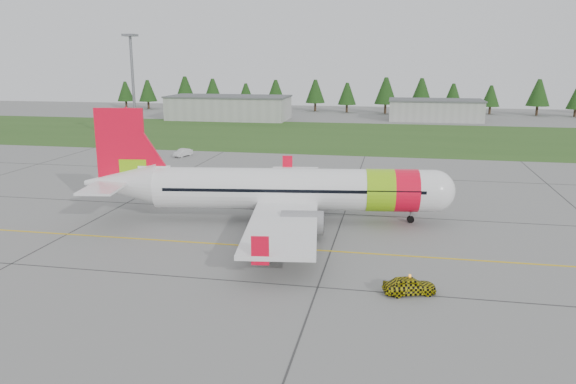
# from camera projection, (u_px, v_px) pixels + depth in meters

# --- Properties ---
(ground) EXTENTS (320.00, 320.00, 0.00)m
(ground) POSITION_uv_depth(u_px,v_px,m) (187.00, 277.00, 42.51)
(ground) COLOR gray
(ground) RESTS_ON ground
(aircraft) EXTENTS (37.51, 34.86, 11.39)m
(aircraft) POSITION_uv_depth(u_px,v_px,m) (285.00, 189.00, 56.62)
(aircraft) COLOR white
(aircraft) RESTS_ON ground
(follow_me_car) EXTENTS (1.65, 1.80, 3.71)m
(follow_me_car) POSITION_uv_depth(u_px,v_px,m) (410.00, 269.00, 39.10)
(follow_me_car) COLOR #CEC20B
(follow_me_car) RESTS_ON ground
(service_van) EXTENTS (1.69, 1.64, 3.93)m
(service_van) POSITION_uv_depth(u_px,v_px,m) (182.00, 145.00, 94.66)
(service_van) COLOR silver
(service_van) RESTS_ON ground
(grass_strip) EXTENTS (320.00, 50.00, 0.03)m
(grass_strip) POSITION_uv_depth(u_px,v_px,m) (325.00, 136.00, 120.81)
(grass_strip) COLOR #30561E
(grass_strip) RESTS_ON ground
(taxi_guideline) EXTENTS (120.00, 0.25, 0.02)m
(taxi_guideline) POSITION_uv_depth(u_px,v_px,m) (220.00, 244.00, 50.15)
(taxi_guideline) COLOR gold
(taxi_guideline) RESTS_ON ground
(hangar_west) EXTENTS (32.00, 14.00, 6.00)m
(hangar_west) POSITION_uv_depth(u_px,v_px,m) (229.00, 108.00, 152.43)
(hangar_west) COLOR #A8A8A3
(hangar_west) RESTS_ON ground
(hangar_east) EXTENTS (24.00, 12.00, 5.20)m
(hangar_east) POSITION_uv_depth(u_px,v_px,m) (435.00, 111.00, 149.94)
(hangar_east) COLOR #A8A8A3
(hangar_east) RESTS_ON ground
(floodlight_mast) EXTENTS (0.50, 0.50, 20.00)m
(floodlight_mast) POSITION_uv_depth(u_px,v_px,m) (134.00, 94.00, 101.52)
(floodlight_mast) COLOR slate
(floodlight_mast) RESTS_ON ground
(treeline) EXTENTS (160.00, 8.00, 10.00)m
(treeline) POSITION_uv_depth(u_px,v_px,m) (349.00, 96.00, 173.12)
(treeline) COLOR #1C3F14
(treeline) RESTS_ON ground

